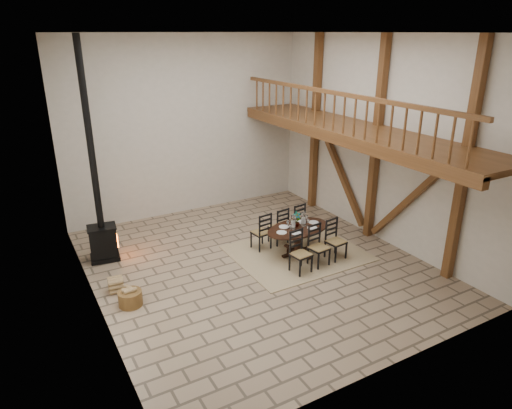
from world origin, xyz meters
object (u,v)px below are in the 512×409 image
dining_table (298,239)px  log_basket (130,298)px  log_stack (116,285)px  wood_stove (100,215)px

dining_table → log_basket: dining_table is taller
dining_table → log_stack: dining_table is taller
log_basket → log_stack: log_basket is taller
wood_stove → log_basket: size_ratio=10.83×
wood_stove → log_stack: (-0.12, -1.56, -0.97)m
wood_stove → log_basket: (0.01, -2.21, -0.96)m
log_stack → log_basket: bearing=-79.0°
wood_stove → log_stack: 1.84m
dining_table → wood_stove: wood_stove is taller
dining_table → log_stack: 4.25m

